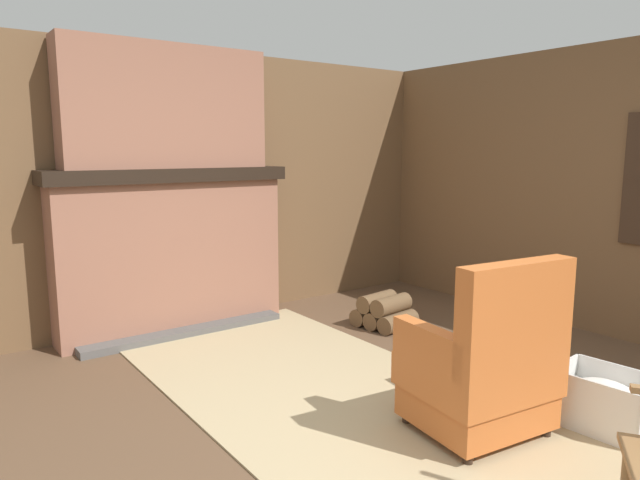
{
  "coord_description": "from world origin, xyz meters",
  "views": [
    {
      "loc": [
        1.89,
        -1.77,
        1.52
      ],
      "look_at": [
        -1.23,
        0.51,
        0.9
      ],
      "focal_mm": 32.0,
      "sensor_mm": 36.0,
      "label": 1
    }
  ],
  "objects_px": {
    "oil_lamp_vase": "(108,158)",
    "storage_case": "(217,159)",
    "laundry_basket": "(604,401)",
    "armchair": "(484,370)",
    "firewood_stack": "(384,312)"
  },
  "relations": [
    {
      "from": "oil_lamp_vase",
      "to": "storage_case",
      "type": "xyz_separation_m",
      "value": [
        0.0,
        0.92,
        -0.01
      ]
    },
    {
      "from": "laundry_basket",
      "to": "storage_case",
      "type": "height_order",
      "value": "storage_case"
    },
    {
      "from": "armchair",
      "to": "laundry_basket",
      "type": "xyz_separation_m",
      "value": [
        0.35,
        0.6,
        -0.2
      ]
    },
    {
      "from": "armchair",
      "to": "storage_case",
      "type": "bearing_deg",
      "value": 10.64
    },
    {
      "from": "armchair",
      "to": "firewood_stack",
      "type": "height_order",
      "value": "armchair"
    },
    {
      "from": "firewood_stack",
      "to": "oil_lamp_vase",
      "type": "relative_size",
      "value": 2.17
    },
    {
      "from": "laundry_basket",
      "to": "storage_case",
      "type": "relative_size",
      "value": 1.94
    },
    {
      "from": "laundry_basket",
      "to": "oil_lamp_vase",
      "type": "bearing_deg",
      "value": -151.48
    },
    {
      "from": "armchair",
      "to": "laundry_basket",
      "type": "bearing_deg",
      "value": -113.46
    },
    {
      "from": "armchair",
      "to": "oil_lamp_vase",
      "type": "xyz_separation_m",
      "value": [
        -2.75,
        -1.09,
        1.09
      ]
    },
    {
      "from": "firewood_stack",
      "to": "laundry_basket",
      "type": "relative_size",
      "value": 1.0
    },
    {
      "from": "firewood_stack",
      "to": "storage_case",
      "type": "height_order",
      "value": "storage_case"
    },
    {
      "from": "oil_lamp_vase",
      "to": "storage_case",
      "type": "height_order",
      "value": "oil_lamp_vase"
    },
    {
      "from": "armchair",
      "to": "firewood_stack",
      "type": "relative_size",
      "value": 1.91
    },
    {
      "from": "oil_lamp_vase",
      "to": "firewood_stack",
      "type": "bearing_deg",
      "value": 61.8
    }
  ]
}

